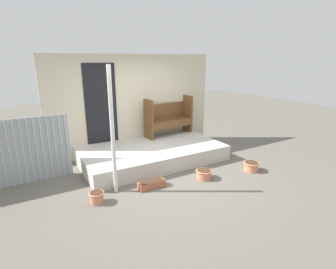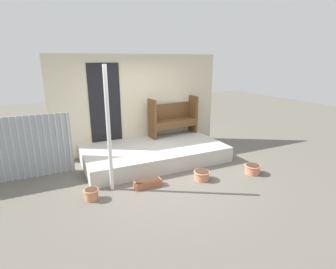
{
  "view_description": "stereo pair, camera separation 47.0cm",
  "coord_description": "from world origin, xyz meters",
  "px_view_note": "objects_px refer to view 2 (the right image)",
  "views": [
    {
      "loc": [
        -2.58,
        -4.61,
        2.48
      ],
      "look_at": [
        0.28,
        0.33,
        0.82
      ],
      "focal_mm": 28.0,
      "sensor_mm": 36.0,
      "label": 1
    },
    {
      "loc": [
        -2.17,
        -4.82,
        2.48
      ],
      "look_at": [
        0.28,
        0.33,
        0.82
      ],
      "focal_mm": 28.0,
      "sensor_mm": 36.0,
      "label": 2
    }
  ],
  "objects_px": {
    "flower_pot_left": "(91,194)",
    "flower_pot_right": "(252,169)",
    "flower_pot_middle": "(202,175)",
    "planter_box_rect": "(148,184)",
    "bench": "(173,117)",
    "support_post": "(109,131)"
  },
  "relations": [
    {
      "from": "support_post",
      "to": "bench",
      "type": "bearing_deg",
      "value": 39.11
    },
    {
      "from": "flower_pot_middle",
      "to": "flower_pot_right",
      "type": "relative_size",
      "value": 0.98
    },
    {
      "from": "flower_pot_middle",
      "to": "support_post",
      "type": "bearing_deg",
      "value": 167.68
    },
    {
      "from": "flower_pot_middle",
      "to": "flower_pot_right",
      "type": "xyz_separation_m",
      "value": [
        1.19,
        -0.22,
        0.01
      ]
    },
    {
      "from": "bench",
      "to": "flower_pot_right",
      "type": "relative_size",
      "value": 4.04
    },
    {
      "from": "flower_pot_middle",
      "to": "planter_box_rect",
      "type": "distance_m",
      "value": 1.17
    },
    {
      "from": "bench",
      "to": "planter_box_rect",
      "type": "bearing_deg",
      "value": -133.61
    },
    {
      "from": "bench",
      "to": "planter_box_rect",
      "type": "xyz_separation_m",
      "value": [
        -1.56,
        -2.02,
        -0.83
      ]
    },
    {
      "from": "support_post",
      "to": "bench",
      "type": "distance_m",
      "value": 2.89
    },
    {
      "from": "flower_pot_right",
      "to": "planter_box_rect",
      "type": "relative_size",
      "value": 0.65
    },
    {
      "from": "flower_pot_middle",
      "to": "planter_box_rect",
      "type": "bearing_deg",
      "value": 170.67
    },
    {
      "from": "support_post",
      "to": "flower_pot_middle",
      "type": "relative_size",
      "value": 6.75
    },
    {
      "from": "bench",
      "to": "flower_pot_right",
      "type": "xyz_separation_m",
      "value": [
        0.78,
        -2.44,
        -0.79
      ]
    },
    {
      "from": "bench",
      "to": "flower_pot_middle",
      "type": "relative_size",
      "value": 4.11
    },
    {
      "from": "bench",
      "to": "flower_pot_right",
      "type": "bearing_deg",
      "value": -78.27
    },
    {
      "from": "flower_pot_left",
      "to": "flower_pot_middle",
      "type": "distance_m",
      "value": 2.26
    },
    {
      "from": "flower_pot_middle",
      "to": "flower_pot_right",
      "type": "height_order",
      "value": "flower_pot_right"
    },
    {
      "from": "flower_pot_left",
      "to": "flower_pot_middle",
      "type": "xyz_separation_m",
      "value": [
        2.26,
        -0.16,
        -0.01
      ]
    },
    {
      "from": "bench",
      "to": "flower_pot_left",
      "type": "height_order",
      "value": "bench"
    },
    {
      "from": "support_post",
      "to": "flower_pot_middle",
      "type": "bearing_deg",
      "value": -12.32
    },
    {
      "from": "planter_box_rect",
      "to": "support_post",
      "type": "bearing_deg",
      "value": 162.73
    },
    {
      "from": "flower_pot_left",
      "to": "flower_pot_right",
      "type": "height_order",
      "value": "flower_pot_left"
    }
  ]
}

